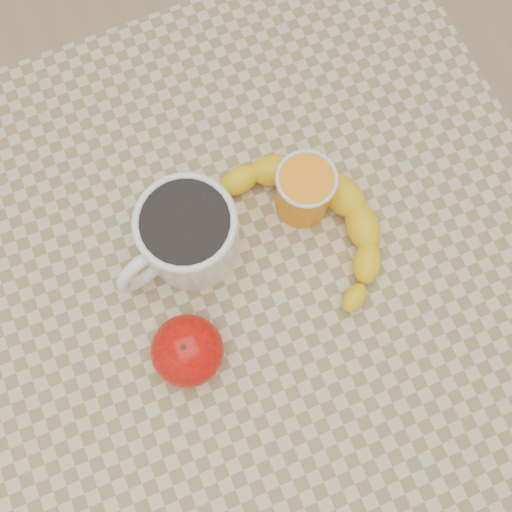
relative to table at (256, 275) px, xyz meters
name	(u,v)px	position (x,y,z in m)	size (l,w,h in m)	color
ground	(256,333)	(0.00, 0.00, -0.66)	(3.00, 3.00, 0.00)	tan
table	(256,275)	(0.00, 0.00, 0.00)	(0.80, 0.80, 0.75)	#BFB187
coffee_mug	(187,235)	(-0.07, 0.05, 0.14)	(0.18, 0.15, 0.10)	white
orange_juice_glass	(304,191)	(0.09, 0.05, 0.13)	(0.08, 0.08, 0.09)	orange
apple	(187,351)	(-0.12, -0.08, 0.13)	(0.10, 0.10, 0.08)	#970505
banana	(306,224)	(0.07, 0.01, 0.11)	(0.30, 0.34, 0.05)	yellow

